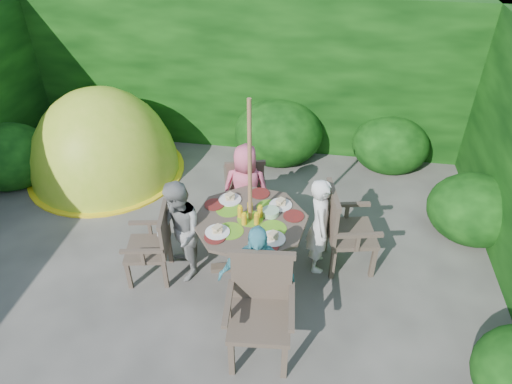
# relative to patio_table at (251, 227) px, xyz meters

# --- Properties ---
(ground) EXTENTS (60.00, 60.00, 0.00)m
(ground) POSITION_rel_patio_table_xyz_m (-0.61, -0.64, -0.64)
(ground) COLOR #413F3A
(ground) RESTS_ON ground
(hedge_enclosure) EXTENTS (9.00, 9.00, 2.50)m
(hedge_enclosure) POSITION_rel_patio_table_xyz_m (-0.61, 0.69, 0.61)
(hedge_enclosure) COLOR black
(hedge_enclosure) RESTS_ON ground
(patio_table) EXTENTS (1.59, 1.59, 0.92)m
(patio_table) POSITION_rel_patio_table_xyz_m (0.00, 0.00, 0.00)
(patio_table) COLOR #3D3228
(patio_table) RESTS_ON ground
(parasol_pole) EXTENTS (0.05, 0.05, 2.20)m
(parasol_pole) POSITION_rel_patio_table_xyz_m (-0.00, -0.00, 0.46)
(parasol_pole) COLOR brown
(parasol_pole) RESTS_ON ground
(garden_chair_right) EXTENTS (0.66, 0.71, 1.02)m
(garden_chair_right) POSITION_rel_patio_table_xyz_m (1.05, 0.26, -0.10)
(garden_chair_right) COLOR #3D3228
(garden_chair_right) RESTS_ON ground
(garden_chair_left) EXTENTS (0.56, 0.61, 0.89)m
(garden_chair_left) POSITION_rel_patio_table_xyz_m (-1.07, -0.27, -0.17)
(garden_chair_left) COLOR #3D3228
(garden_chair_left) RESTS_ON ground
(garden_chair_back) EXTENTS (0.64, 0.59, 0.89)m
(garden_chair_back) POSITION_rel_patio_table_xyz_m (-0.27, 1.07, -0.17)
(garden_chair_back) COLOR #3D3228
(garden_chair_back) RESTS_ON ground
(garden_chair_front) EXTENTS (0.68, 0.62, 1.06)m
(garden_chair_front) POSITION_rel_patio_table_xyz_m (0.27, -1.05, -0.08)
(garden_chair_front) COLOR #3D3228
(garden_chair_front) RESTS_ON ground
(child_right) EXTENTS (0.34, 0.48, 1.23)m
(child_right) POSITION_rel_patio_table_xyz_m (0.77, 0.19, -0.03)
(child_right) COLOR white
(child_right) RESTS_ON ground
(child_left) EXTENTS (0.72, 0.77, 1.26)m
(child_left) POSITION_rel_patio_table_xyz_m (-0.78, -0.20, -0.02)
(child_left) COLOR gray
(child_left) RESTS_ON ground
(child_back) EXTENTS (0.63, 0.44, 1.23)m
(child_back) POSITION_rel_patio_table_xyz_m (-0.20, 0.77, -0.03)
(child_back) COLOR #D75977
(child_back) RESTS_ON ground
(child_front) EXTENTS (0.80, 0.42, 1.30)m
(child_front) POSITION_rel_patio_table_xyz_m (0.19, -0.78, 0.00)
(child_front) COLOR #54B5C4
(child_front) RESTS_ON ground
(dome_tent) EXTENTS (2.65, 2.65, 2.75)m
(dome_tent) POSITION_rel_patio_table_xyz_m (-2.61, 1.75, -0.64)
(dome_tent) COLOR #A4CB27
(dome_tent) RESTS_ON ground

